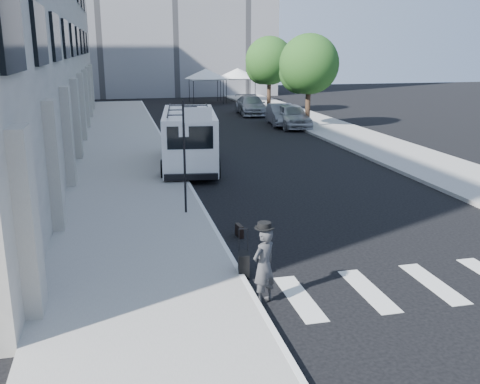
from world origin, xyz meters
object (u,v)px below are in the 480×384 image
suitcase (244,265)px  parked_car_c (251,105)px  businessman (264,266)px  briefcase (239,231)px  parked_car_a (292,116)px  parked_car_b (281,115)px  cargo_van (189,139)px

suitcase → parked_car_c: (7.83, 29.89, 0.42)m
businessman → briefcase: bearing=-129.2°
briefcase → parked_car_c: size_ratio=0.09×
parked_car_a → parked_car_c: parked_car_a is taller
suitcase → parked_car_b: size_ratio=0.26×
parked_car_a → parked_car_b: (-0.35, 1.23, -0.07)m
cargo_van → parked_car_b: size_ratio=1.58×
parked_car_b → businessman: bearing=-101.6°
suitcase → parked_car_b: bearing=81.4°
cargo_van → parked_car_b: cargo_van is taller
suitcase → parked_car_a: bearing=79.6°
parked_car_b → briefcase: bearing=-103.8°
parked_car_a → businessman: bearing=-106.6°
cargo_van → briefcase: bearing=-82.2°
briefcase → parked_car_b: bearing=64.1°
businessman → cargo_van: size_ratio=0.24×
suitcase → parked_car_a: 24.07m
businessman → briefcase: size_ratio=3.74×
suitcase → parked_car_c: 30.90m
parked_car_b → parked_car_c: (-0.51, 6.23, 0.01)m
parked_car_b → parked_car_c: bearing=101.4°
cargo_van → suitcase: bearing=-84.8°
briefcase → parked_car_b: 22.38m
suitcase → briefcase: bearing=89.8°
briefcase → parked_car_a: size_ratio=0.10×
cargo_van → parked_car_c: size_ratio=1.37×
briefcase → parked_car_c: bearing=69.5°
briefcase → businessman: bearing=-101.4°
briefcase → suitcase: suitcase is taller
briefcase → suitcase: size_ratio=0.39×
briefcase → parked_car_a: (8.17, 19.73, 0.62)m
parked_car_a → parked_car_c: bearing=99.9°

